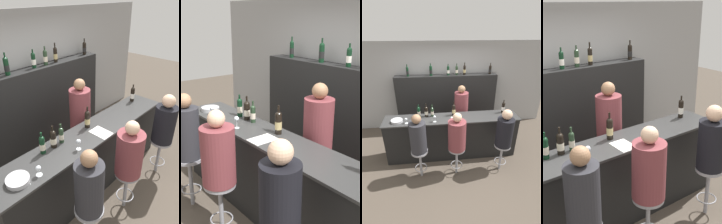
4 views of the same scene
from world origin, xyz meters
The scene contains 25 objects.
ground_plane centered at (0.00, 0.00, 0.00)m, with size 16.00×16.00×0.00m, color #4C4238.
wall_back centered at (0.00, 1.83, 1.30)m, with size 6.40×0.05×2.60m.
bar_counter centered at (0.00, 0.26, 0.52)m, with size 3.11×0.56×1.04m.
back_bar_cabinet centered at (0.00, 1.60, 0.85)m, with size 2.92×0.28×1.70m.
wine_bottle_counter_0 centered at (-0.76, 0.39, 1.17)m, with size 0.07×0.07×0.30m.
wine_bottle_counter_1 centered at (-0.59, 0.39, 1.17)m, with size 0.08×0.08×0.32m.
wine_bottle_counter_2 centered at (-0.45, 0.39, 1.16)m, with size 0.07×0.07×0.28m.
wine_bottle_counter_3 centered at (0.06, 0.39, 1.18)m, with size 0.08×0.08×0.34m.
wine_bottle_counter_4 centered at (1.26, 0.39, 1.18)m, with size 0.08×0.08×0.32m.
wine_bottle_backbar_1 centered at (-0.43, 1.60, 1.84)m, with size 0.08×0.08×0.34m.
wine_bottle_backbar_2 centered at (0.05, 1.60, 1.83)m, with size 0.07×0.07×0.31m.
wine_bottle_backbar_3 centered at (0.29, 1.60, 1.83)m, with size 0.07×0.07×0.32m.
wine_bottle_backbar_4 centered at (0.52, 1.60, 1.83)m, with size 0.07×0.07×0.34m.
wine_bottle_backbar_5 centered at (1.26, 1.60, 1.82)m, with size 0.08×0.08×0.31m.
wine_glass_0 centered at (-1.02, 0.11, 1.13)m, with size 0.07×0.07×0.13m.
wine_glass_1 centered at (-0.40, 0.11, 1.15)m, with size 0.06×0.06×0.15m.
metal_bowl centered at (-1.23, 0.19, 1.07)m, with size 0.26×0.26×0.05m.
tasting_menu centered at (0.08, 0.14, 1.04)m, with size 0.21×0.30×0.00m.
bar_stool_left centered at (-0.75, -0.39, 0.51)m, with size 0.34×0.34×0.67m.
guest_seated_left centered at (-0.75, -0.39, 1.02)m, with size 0.32×0.32×0.82m.
bar_stool_middle centered at (0.02, -0.39, 0.51)m, with size 0.34×0.34×0.67m.
guest_seated_middle centered at (0.02, -0.39, 1.01)m, with size 0.36×0.36×0.81m.
bar_stool_right centered at (1.01, -0.39, 0.51)m, with size 0.34×0.34×0.67m.
guest_seated_right centered at (1.01, -0.39, 1.02)m, with size 0.34×0.34×0.82m.
bartender centered at (0.30, 0.79, 0.75)m, with size 0.35×0.35×1.63m.
Camera 1 is at (-1.95, -1.50, 2.83)m, focal length 35.00 mm.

